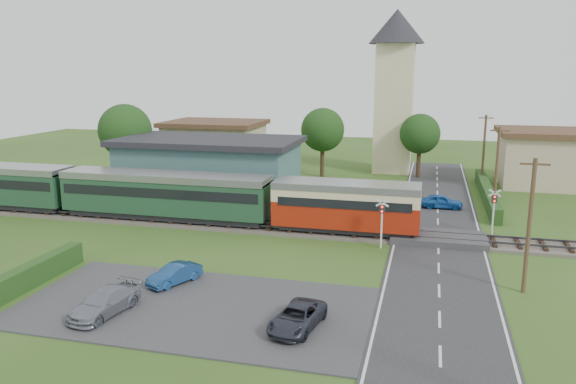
% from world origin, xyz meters
% --- Properties ---
extents(ground, '(120.00, 120.00, 0.00)m').
position_xyz_m(ground, '(0.00, 0.00, 0.00)').
color(ground, '#2D4C19').
extents(railway_track, '(76.00, 3.20, 0.49)m').
position_xyz_m(railway_track, '(0.00, 2.00, 0.11)').
color(railway_track, '#4C443D').
rests_on(railway_track, ground).
extents(road, '(6.00, 70.00, 0.05)m').
position_xyz_m(road, '(10.00, 0.00, 0.03)').
color(road, '#28282B').
rests_on(road, ground).
extents(car_park, '(17.00, 9.00, 0.08)m').
position_xyz_m(car_park, '(-1.50, -12.00, 0.04)').
color(car_park, '#333335').
rests_on(car_park, ground).
extents(crossing_deck, '(6.20, 3.40, 0.45)m').
position_xyz_m(crossing_deck, '(10.00, 2.00, 0.23)').
color(crossing_deck, '#333335').
rests_on(crossing_deck, ground).
extents(platform, '(30.00, 3.00, 0.45)m').
position_xyz_m(platform, '(-10.00, 5.20, 0.23)').
color(platform, gray).
rests_on(platform, ground).
extents(equipment_hut, '(2.30, 2.30, 2.55)m').
position_xyz_m(equipment_hut, '(-18.00, 5.20, 1.75)').
color(equipment_hut, beige).
rests_on(equipment_hut, platform).
extents(station_building, '(16.00, 9.00, 5.30)m').
position_xyz_m(station_building, '(-10.00, 10.99, 2.69)').
color(station_building, '#406B6C').
rests_on(station_building, ground).
extents(train, '(43.20, 2.90, 3.40)m').
position_xyz_m(train, '(-13.03, 2.00, 2.18)').
color(train, '#232328').
rests_on(train, ground).
extents(church_tower, '(6.00, 6.00, 17.60)m').
position_xyz_m(church_tower, '(5.00, 28.00, 10.23)').
color(church_tower, beige).
rests_on(church_tower, ground).
extents(house_west, '(10.80, 8.80, 5.50)m').
position_xyz_m(house_west, '(-15.00, 25.00, 2.79)').
color(house_west, tan).
rests_on(house_west, ground).
extents(house_east, '(8.80, 8.80, 5.50)m').
position_xyz_m(house_east, '(20.00, 24.00, 2.80)').
color(house_east, tan).
rests_on(house_east, ground).
extents(hedge_carpark, '(0.80, 9.00, 1.20)m').
position_xyz_m(hedge_carpark, '(-11.00, -12.00, 0.60)').
color(hedge_carpark, '#193814').
rests_on(hedge_carpark, ground).
extents(hedge_roadside, '(0.80, 18.00, 1.20)m').
position_xyz_m(hedge_roadside, '(14.20, 16.00, 0.60)').
color(hedge_roadside, '#193814').
rests_on(hedge_roadside, ground).
extents(hedge_station, '(22.00, 0.80, 1.30)m').
position_xyz_m(hedge_station, '(-10.00, 15.50, 0.65)').
color(hedge_station, '#193814').
rests_on(hedge_station, ground).
extents(tree_a, '(5.20, 5.20, 8.00)m').
position_xyz_m(tree_a, '(-20.00, 14.00, 5.38)').
color(tree_a, '#332316').
rests_on(tree_a, ground).
extents(tree_b, '(4.60, 4.60, 7.34)m').
position_xyz_m(tree_b, '(-2.00, 23.00, 5.02)').
color(tree_b, '#332316').
rests_on(tree_b, ground).
extents(tree_c, '(4.20, 4.20, 6.78)m').
position_xyz_m(tree_c, '(8.00, 25.00, 4.65)').
color(tree_c, '#332316').
rests_on(tree_c, ground).
extents(utility_pole_b, '(1.40, 0.22, 7.00)m').
position_xyz_m(utility_pole_b, '(14.20, -6.00, 3.63)').
color(utility_pole_b, '#473321').
rests_on(utility_pole_b, ground).
extents(utility_pole_c, '(1.40, 0.22, 7.00)m').
position_xyz_m(utility_pole_c, '(14.20, 10.00, 3.63)').
color(utility_pole_c, '#473321').
rests_on(utility_pole_c, ground).
extents(utility_pole_d, '(1.40, 0.22, 7.00)m').
position_xyz_m(utility_pole_d, '(14.20, 22.00, 3.63)').
color(utility_pole_d, '#473321').
rests_on(utility_pole_d, ground).
extents(crossing_signal_near, '(0.84, 0.28, 3.28)m').
position_xyz_m(crossing_signal_near, '(6.40, -0.41, 2.14)').
color(crossing_signal_near, silver).
rests_on(crossing_signal_near, ground).
extents(crossing_signal_far, '(0.84, 0.28, 3.28)m').
position_xyz_m(crossing_signal_far, '(13.60, 4.39, 2.14)').
color(crossing_signal_far, silver).
rests_on(crossing_signal_far, ground).
extents(streetlamp_west, '(0.30, 0.30, 5.15)m').
position_xyz_m(streetlamp_west, '(-22.00, 20.00, 3.04)').
color(streetlamp_west, '#3F3F47').
rests_on(streetlamp_west, ground).
extents(streetlamp_east, '(0.30, 0.30, 5.15)m').
position_xyz_m(streetlamp_east, '(16.00, 27.00, 3.04)').
color(streetlamp_east, '#3F3F47').
rests_on(streetlamp_east, ground).
extents(car_on_road, '(3.43, 1.44, 1.16)m').
position_xyz_m(car_on_road, '(10.27, 11.40, 0.63)').
color(car_on_road, '#1854A8').
rests_on(car_on_road, road).
extents(car_park_blue, '(2.28, 3.28, 1.02)m').
position_xyz_m(car_park_blue, '(-3.68, -9.50, 0.59)').
color(car_park_blue, navy).
rests_on(car_park_blue, car_park).
extents(car_park_silver, '(2.27, 4.16, 1.14)m').
position_xyz_m(car_park_silver, '(-5.15, -13.84, 0.65)').
color(car_park_silver, gray).
rests_on(car_park_silver, car_park).
extents(car_park_dark, '(2.28, 3.91, 1.02)m').
position_xyz_m(car_park_dark, '(3.89, -13.06, 0.59)').
color(car_park_dark, '#282B36').
rests_on(car_park_dark, car_park).
extents(pedestrian_near, '(0.66, 0.49, 1.65)m').
position_xyz_m(pedestrian_near, '(-1.95, 4.53, 1.28)').
color(pedestrian_near, gray).
rests_on(pedestrian_near, platform).
extents(pedestrian_far, '(0.83, 0.92, 1.53)m').
position_xyz_m(pedestrian_far, '(-15.44, 5.51, 1.22)').
color(pedestrian_far, gray).
rests_on(pedestrian_far, platform).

